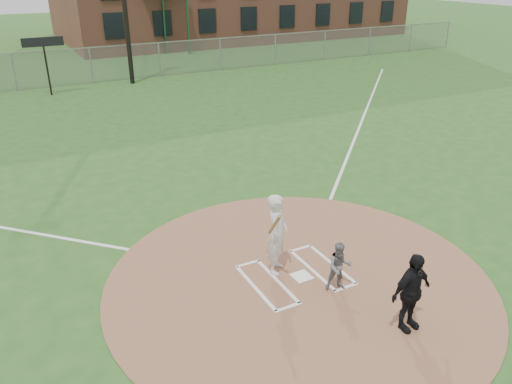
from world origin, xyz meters
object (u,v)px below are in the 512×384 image
home_plate (302,276)px  catcher (339,267)px  umpire (411,292)px  batter_at_plate (277,234)px

home_plate → catcher: (0.45, -0.72, 0.54)m
umpire → catcher: bearing=100.1°
catcher → umpire: bearing=-53.7°
catcher → umpire: (0.41, -1.61, 0.25)m
home_plate → batter_at_plate: batter_at_plate is taller
home_plate → catcher: catcher is taller
home_plate → batter_at_plate: bearing=125.3°
home_plate → umpire: (0.85, -2.33, 0.79)m
home_plate → catcher: size_ratio=0.36×
catcher → umpire: 1.68m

